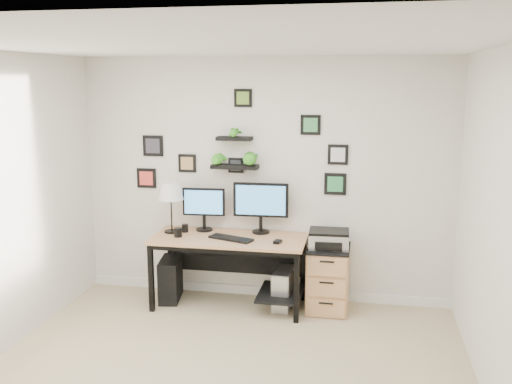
% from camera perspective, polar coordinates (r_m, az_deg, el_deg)
% --- Properties ---
extents(room, '(4.00, 4.00, 4.00)m').
position_cam_1_polar(room, '(6.43, 0.76, -9.85)').
color(room, '#C4B38C').
rests_on(room, ground).
extents(desk, '(1.60, 0.70, 0.75)m').
position_cam_1_polar(desk, '(6.00, -2.32, -5.61)').
color(desk, tan).
rests_on(desk, ground).
extents(monitor_left, '(0.46, 0.19, 0.47)m').
position_cam_1_polar(monitor_left, '(6.15, -5.24, -1.40)').
color(monitor_left, black).
rests_on(monitor_left, desk).
extents(monitor_right, '(0.59, 0.20, 0.54)m').
position_cam_1_polar(monitor_right, '(6.02, 0.48, -1.15)').
color(monitor_right, black).
rests_on(monitor_right, desk).
extents(keyboard, '(0.49, 0.30, 0.02)m').
position_cam_1_polar(keyboard, '(5.85, -2.51, -4.66)').
color(keyboard, black).
rests_on(keyboard, desk).
extents(mouse, '(0.08, 0.11, 0.03)m').
position_cam_1_polar(mouse, '(5.72, 2.18, -4.99)').
color(mouse, black).
rests_on(mouse, desk).
extents(table_lamp, '(0.27, 0.27, 0.54)m').
position_cam_1_polar(table_lamp, '(6.10, -8.52, -0.04)').
color(table_lamp, black).
rests_on(table_lamp, desk).
extents(mug, '(0.08, 0.08, 0.09)m').
position_cam_1_polar(mug, '(5.99, -7.81, -4.04)').
color(mug, black).
rests_on(mug, desk).
extents(pen_cup, '(0.07, 0.07, 0.09)m').
position_cam_1_polar(pen_cup, '(6.17, -7.11, -3.61)').
color(pen_cup, black).
rests_on(pen_cup, desk).
extents(pc_tower_black, '(0.27, 0.48, 0.45)m').
position_cam_1_polar(pc_tower_black, '(6.34, -8.55, -8.61)').
color(pc_tower_black, black).
rests_on(pc_tower_black, ground).
extents(pc_tower_grey, '(0.21, 0.43, 0.41)m').
position_cam_1_polar(pc_tower_grey, '(6.06, 2.77, -9.63)').
color(pc_tower_grey, gray).
rests_on(pc_tower_grey, ground).
extents(file_cabinet, '(0.43, 0.53, 0.67)m').
position_cam_1_polar(file_cabinet, '(6.01, 7.21, -8.58)').
color(file_cabinet, tan).
rests_on(file_cabinet, ground).
extents(printer, '(0.41, 0.34, 0.18)m').
position_cam_1_polar(printer, '(5.87, 7.30, -4.69)').
color(printer, silver).
rests_on(printer, file_cabinet).
extents(wall_decor, '(2.32, 0.18, 1.09)m').
position_cam_1_polar(wall_decor, '(6.05, -1.89, 4.20)').
color(wall_decor, black).
rests_on(wall_decor, ground).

